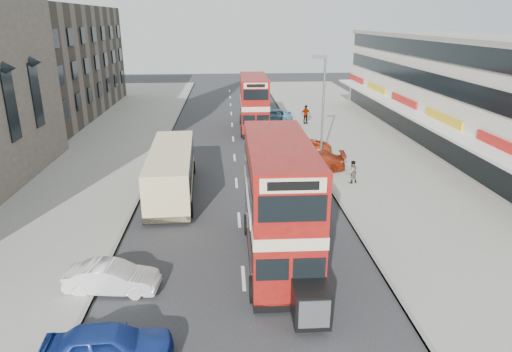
# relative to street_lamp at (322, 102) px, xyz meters

# --- Properties ---
(ground) EXTENTS (160.00, 160.00, 0.00)m
(ground) POSITION_rel_street_lamp_xyz_m (-6.52, -18.00, -4.78)
(ground) COLOR #28282B
(ground) RESTS_ON ground
(road_surface) EXTENTS (12.00, 90.00, 0.01)m
(road_surface) POSITION_rel_street_lamp_xyz_m (-6.52, 2.00, -4.78)
(road_surface) COLOR #28282B
(road_surface) RESTS_ON ground
(pavement_right) EXTENTS (12.00, 90.00, 0.15)m
(pavement_right) POSITION_rel_street_lamp_xyz_m (5.48, 2.00, -4.71)
(pavement_right) COLOR gray
(pavement_right) RESTS_ON ground
(pavement_left) EXTENTS (12.00, 90.00, 0.15)m
(pavement_left) POSITION_rel_street_lamp_xyz_m (-18.52, 2.00, -4.71)
(pavement_left) COLOR gray
(pavement_left) RESTS_ON ground
(kerb_left) EXTENTS (0.20, 90.00, 0.16)m
(kerb_left) POSITION_rel_street_lamp_xyz_m (-12.62, 2.00, -4.71)
(kerb_left) COLOR gray
(kerb_left) RESTS_ON ground
(kerb_right) EXTENTS (0.20, 90.00, 0.16)m
(kerb_right) POSITION_rel_street_lamp_xyz_m (-0.42, 2.00, -4.71)
(kerb_right) COLOR gray
(kerb_right) RESTS_ON ground
(brick_terrace) EXTENTS (14.00, 28.00, 12.00)m
(brick_terrace) POSITION_rel_street_lamp_xyz_m (-28.52, 20.00, 1.22)
(brick_terrace) COLOR #66594C
(brick_terrace) RESTS_ON ground
(commercial_row) EXTENTS (9.90, 46.20, 9.30)m
(commercial_row) POSITION_rel_street_lamp_xyz_m (13.42, 4.00, -0.09)
(commercial_row) COLOR beige
(commercial_row) RESTS_ON ground
(street_lamp) EXTENTS (1.00, 0.20, 8.12)m
(street_lamp) POSITION_rel_street_lamp_xyz_m (0.00, 0.00, 0.00)
(street_lamp) COLOR slate
(street_lamp) RESTS_ON ground
(bus_main) EXTENTS (2.79, 9.90, 5.44)m
(bus_main) POSITION_rel_street_lamp_xyz_m (-4.87, -14.56, -1.92)
(bus_main) COLOR black
(bus_main) RESTS_ON ground
(bus_second) EXTENTS (2.70, 9.39, 5.16)m
(bus_second) POSITION_rel_street_lamp_xyz_m (-4.36, 11.45, -2.07)
(bus_second) COLOR black
(bus_second) RESTS_ON ground
(coach) EXTENTS (3.04, 10.23, 2.68)m
(coach) POSITION_rel_street_lamp_xyz_m (-10.63, -5.67, -3.20)
(coach) COLOR black
(coach) RESTS_ON ground
(car_left_near) EXTENTS (4.18, 1.89, 1.39)m
(car_left_near) POSITION_rel_street_lamp_xyz_m (-11.02, -20.81, -4.09)
(car_left_near) COLOR navy
(car_left_near) RESTS_ON ground
(car_left_front) EXTENTS (3.86, 1.70, 1.23)m
(car_left_front) POSITION_rel_street_lamp_xyz_m (-11.88, -16.59, -4.17)
(car_left_front) COLOR white
(car_left_front) RESTS_ON ground
(car_right_a) EXTENTS (5.17, 2.54, 1.45)m
(car_right_a) POSITION_rel_street_lamp_xyz_m (-1.04, -1.72, -4.06)
(car_right_a) COLOR maroon
(car_right_a) RESTS_ON ground
(car_right_b) EXTENTS (4.92, 2.36, 1.35)m
(car_right_b) POSITION_rel_street_lamp_xyz_m (-1.19, 2.06, -4.11)
(car_right_b) COLOR #C43A13
(car_right_b) RESTS_ON ground
(car_right_c) EXTENTS (4.12, 1.77, 1.39)m
(car_right_c) POSITION_rel_street_lamp_xyz_m (-2.05, 15.39, -4.09)
(car_right_c) COLOR #5C9BB8
(car_right_c) RESTS_ON ground
(pedestrian_near) EXTENTS (0.67, 0.56, 1.58)m
(pedestrian_near) POSITION_rel_street_lamp_xyz_m (1.19, -4.88, -3.85)
(pedestrian_near) COLOR gray
(pedestrian_near) RESTS_ON pavement_right
(pedestrian_far) EXTENTS (1.24, 0.89, 1.95)m
(pedestrian_far) POSITION_rel_street_lamp_xyz_m (1.19, 13.40, -3.66)
(pedestrian_far) COLOR gray
(pedestrian_far) RESTS_ON pavement_right
(cyclist) EXTENTS (0.86, 1.95, 2.31)m
(cyclist) POSITION_rel_street_lamp_xyz_m (-2.46, 3.33, -4.00)
(cyclist) COLOR gray
(cyclist) RESTS_ON ground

